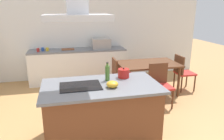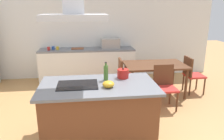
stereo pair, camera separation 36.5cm
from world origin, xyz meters
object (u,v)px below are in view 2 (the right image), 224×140
(coffee_mug_red, at_px, (49,49))
(cutting_board, at_px, (78,48))
(countertop_microwave, at_px, (110,43))
(coffee_mug_yellow, at_px, (57,48))
(chair_facing_island, at_px, (165,84))
(tea_kettle, at_px, (123,74))
(olive_oil_bottle, at_px, (106,73))
(mixing_bowl, at_px, (108,84))
(coffee_mug_blue, at_px, (53,48))
(dining_table, at_px, (155,68))
(range_hood, at_px, (74,1))
(chair_at_right_end, at_px, (191,73))
(cooktop, at_px, (78,85))
(chair_at_left_end, at_px, (116,76))

(coffee_mug_red, distance_m, cutting_board, 0.77)
(countertop_microwave, bearing_deg, coffee_mug_yellow, -179.14)
(chair_facing_island, bearing_deg, tea_kettle, -145.88)
(cutting_board, bearing_deg, countertop_microwave, -3.13)
(tea_kettle, xyz_separation_m, olive_oil_bottle, (-0.29, -0.08, 0.05))
(tea_kettle, bearing_deg, coffee_mug_red, 121.71)
(tea_kettle, xyz_separation_m, cutting_board, (-0.81, 2.67, -0.06))
(mixing_bowl, height_order, coffee_mug_yellow, mixing_bowl)
(coffee_mug_blue, height_order, dining_table, coffee_mug_blue)
(olive_oil_bottle, xyz_separation_m, mixing_bowl, (0.00, -0.33, -0.08))
(range_hood, bearing_deg, mixing_bowl, -17.43)
(chair_at_right_end, bearing_deg, mixing_bowl, -141.59)
(cooktop, relative_size, chair_facing_island, 0.67)
(olive_oil_bottle, distance_m, dining_table, 1.94)
(chair_facing_island, height_order, range_hood, range_hood)
(mixing_bowl, bearing_deg, coffee_mug_red, 113.61)
(chair_at_left_end, bearing_deg, coffee_mug_red, 143.58)
(cutting_board, relative_size, range_hood, 0.38)
(mixing_bowl, bearing_deg, tea_kettle, 54.50)
(mixing_bowl, bearing_deg, countertop_microwave, 82.68)
(coffee_mug_red, relative_size, chair_at_left_end, 0.10)
(chair_at_left_end, bearing_deg, countertop_microwave, 88.83)
(countertop_microwave, distance_m, cutting_board, 0.93)
(countertop_microwave, bearing_deg, mixing_bowl, -97.32)
(coffee_mug_yellow, bearing_deg, countertop_microwave, 0.86)
(coffee_mug_red, bearing_deg, dining_table, -25.42)
(dining_table, bearing_deg, tea_kettle, -126.55)
(coffee_mug_yellow, height_order, cutting_board, coffee_mug_yellow)
(mixing_bowl, distance_m, coffee_mug_red, 3.23)
(cooktop, relative_size, chair_at_left_end, 0.67)
(coffee_mug_blue, relative_size, coffee_mug_yellow, 1.00)
(coffee_mug_yellow, relative_size, cutting_board, 0.26)
(coffee_mug_yellow, bearing_deg, range_hood, -77.83)
(tea_kettle, bearing_deg, range_hood, -160.46)
(coffee_mug_yellow, bearing_deg, cooktop, -77.83)
(chair_at_right_end, xyz_separation_m, range_hood, (-2.64, -1.60, 1.59))
(olive_oil_bottle, distance_m, coffee_mug_red, 2.93)
(coffee_mug_yellow, xyz_separation_m, chair_at_right_end, (3.26, -1.26, -0.44))
(olive_oil_bottle, bearing_deg, dining_table, 47.80)
(dining_table, bearing_deg, chair_at_right_end, 0.00)
(olive_oil_bottle, bearing_deg, cutting_board, 100.81)
(coffee_mug_red, relative_size, cutting_board, 0.26)
(cooktop, height_order, chair_facing_island, cooktop)
(coffee_mug_red, relative_size, coffee_mug_yellow, 1.00)
(olive_oil_bottle, distance_m, chair_at_left_end, 1.55)
(chair_at_right_end, xyz_separation_m, chair_facing_island, (-0.92, -0.67, 0.00))
(chair_at_left_end, distance_m, range_hood, 2.40)
(mixing_bowl, relative_size, dining_table, 0.12)
(countertop_microwave, distance_m, chair_facing_island, 2.21)
(tea_kettle, distance_m, coffee_mug_yellow, 2.93)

